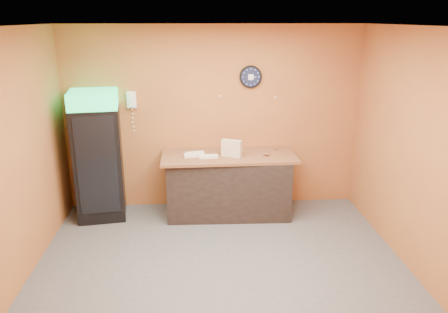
{
  "coord_description": "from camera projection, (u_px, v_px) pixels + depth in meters",
  "views": [
    {
      "loc": [
        -0.28,
        -4.55,
        2.88
      ],
      "look_at": [
        0.07,
        0.6,
        1.23
      ],
      "focal_mm": 35.0,
      "sensor_mm": 36.0,
      "label": 1
    }
  ],
  "objects": [
    {
      "name": "floor",
      "position": [
        221.0,
        270.0,
        5.22
      ],
      "size": [
        4.5,
        4.5,
        0.0
      ],
      "primitive_type": "plane",
      "color": "#47474C",
      "rests_on": "ground"
    },
    {
      "name": "back_wall",
      "position": [
        213.0,
        119.0,
        6.7
      ],
      "size": [
        4.5,
        0.02,
        2.8
      ],
      "primitive_type": "cube",
      "color": "#AA6B30",
      "rests_on": "floor"
    },
    {
      "name": "left_wall",
      "position": [
        11.0,
        163.0,
        4.65
      ],
      "size": [
        0.02,
        4.0,
        2.8
      ],
      "primitive_type": "cube",
      "color": "#AA6B30",
      "rests_on": "floor"
    },
    {
      "name": "right_wall",
      "position": [
        419.0,
        155.0,
        4.94
      ],
      "size": [
        0.02,
        4.0,
        2.8
      ],
      "primitive_type": "cube",
      "color": "#AA6B30",
      "rests_on": "floor"
    },
    {
      "name": "ceiling",
      "position": [
        221.0,
        26.0,
        4.37
      ],
      "size": [
        4.5,
        4.0,
        0.02
      ],
      "primitive_type": "cube",
      "color": "white",
      "rests_on": "back_wall"
    },
    {
      "name": "beverage_cooler",
      "position": [
        98.0,
        158.0,
        6.36
      ],
      "size": [
        0.75,
        0.76,
        1.91
      ],
      "rotation": [
        0.0,
        0.0,
        0.14
      ],
      "color": "black",
      "rests_on": "floor"
    },
    {
      "name": "prep_counter",
      "position": [
        228.0,
        185.0,
        6.62
      ],
      "size": [
        1.82,
        0.85,
        0.9
      ],
      "primitive_type": "cube",
      "rotation": [
        0.0,
        0.0,
        -0.03
      ],
      "color": "black",
      "rests_on": "floor"
    },
    {
      "name": "wall_clock",
      "position": [
        251.0,
        77.0,
        6.51
      ],
      "size": [
        0.34,
        0.06,
        0.34
      ],
      "color": "black",
      "rests_on": "back_wall"
    },
    {
      "name": "wall_phone",
      "position": [
        132.0,
        100.0,
        6.47
      ],
      "size": [
        0.13,
        0.11,
        0.24
      ],
      "color": "white",
      "rests_on": "back_wall"
    },
    {
      "name": "butcher_paper",
      "position": [
        229.0,
        156.0,
        6.47
      ],
      "size": [
        1.99,
        0.88,
        0.04
      ],
      "primitive_type": "cube",
      "rotation": [
        0.0,
        0.0,
        0.02
      ],
      "color": "brown",
      "rests_on": "prep_counter"
    },
    {
      "name": "sub_roll_stack",
      "position": [
        232.0,
        148.0,
        6.35
      ],
      "size": [
        0.31,
        0.21,
        0.25
      ],
      "rotation": [
        0.0,
        0.0,
        -0.43
      ],
      "color": "beige",
      "rests_on": "butcher_paper"
    },
    {
      "name": "wrapped_sandwich_left",
      "position": [
        193.0,
        155.0,
        6.37
      ],
      "size": [
        0.29,
        0.15,
        0.04
      ],
      "primitive_type": "cube",
      "rotation": [
        0.0,
        0.0,
        0.16
      ],
      "color": "silver",
      "rests_on": "butcher_paper"
    },
    {
      "name": "wrapped_sandwich_mid",
      "position": [
        208.0,
        157.0,
        6.32
      ],
      "size": [
        0.27,
        0.11,
        0.04
      ],
      "primitive_type": "cube",
      "rotation": [
        0.0,
        0.0,
        0.02
      ],
      "color": "silver",
      "rests_on": "butcher_paper"
    },
    {
      "name": "wrapped_sandwich_right",
      "position": [
        195.0,
        153.0,
        6.46
      ],
      "size": [
        0.29,
        0.16,
        0.04
      ],
      "primitive_type": "cube",
      "rotation": [
        0.0,
        0.0,
        0.22
      ],
      "color": "silver",
      "rests_on": "butcher_paper"
    },
    {
      "name": "kitchen_tool",
      "position": [
        229.0,
        150.0,
        6.58
      ],
      "size": [
        0.05,
        0.05,
        0.05
      ],
      "primitive_type": "cylinder",
      "color": "silver",
      "rests_on": "butcher_paper"
    }
  ]
}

